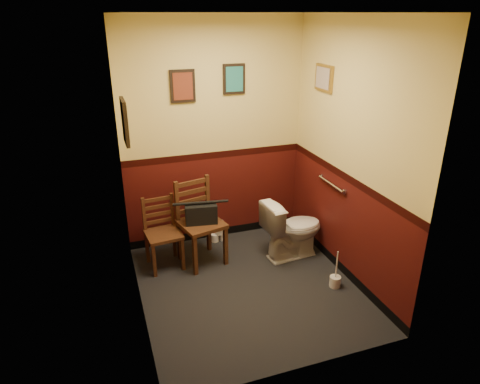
# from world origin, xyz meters

# --- Properties ---
(floor) EXTENTS (2.20, 2.40, 0.00)m
(floor) POSITION_xyz_m (0.00, 0.00, 0.00)
(floor) COLOR black
(floor) RESTS_ON ground
(ceiling) EXTENTS (2.20, 2.40, 0.00)m
(ceiling) POSITION_xyz_m (0.00, 0.00, 2.70)
(ceiling) COLOR silver
(ceiling) RESTS_ON ground
(wall_back) EXTENTS (2.20, 0.00, 2.70)m
(wall_back) POSITION_xyz_m (0.00, 1.20, 1.35)
(wall_back) COLOR #430F0C
(wall_back) RESTS_ON ground
(wall_front) EXTENTS (2.20, 0.00, 2.70)m
(wall_front) POSITION_xyz_m (0.00, -1.20, 1.35)
(wall_front) COLOR #430F0C
(wall_front) RESTS_ON ground
(wall_left) EXTENTS (0.00, 2.40, 2.70)m
(wall_left) POSITION_xyz_m (-1.10, 0.00, 1.35)
(wall_left) COLOR #430F0C
(wall_left) RESTS_ON ground
(wall_right) EXTENTS (0.00, 2.40, 2.70)m
(wall_right) POSITION_xyz_m (1.10, 0.00, 1.35)
(wall_right) COLOR #430F0C
(wall_right) RESTS_ON ground
(grab_bar) EXTENTS (0.05, 0.56, 0.06)m
(grab_bar) POSITION_xyz_m (1.07, 0.25, 0.95)
(grab_bar) COLOR silver
(grab_bar) RESTS_ON wall_right
(framed_print_back_a) EXTENTS (0.28, 0.04, 0.36)m
(framed_print_back_a) POSITION_xyz_m (-0.35, 1.18, 1.95)
(framed_print_back_a) COLOR black
(framed_print_back_a) RESTS_ON wall_back
(framed_print_back_b) EXTENTS (0.26, 0.04, 0.34)m
(framed_print_back_b) POSITION_xyz_m (0.25, 1.18, 2.00)
(framed_print_back_b) COLOR black
(framed_print_back_b) RESTS_ON wall_back
(framed_print_left) EXTENTS (0.04, 0.30, 0.38)m
(framed_print_left) POSITION_xyz_m (-1.08, 0.10, 1.85)
(framed_print_left) COLOR black
(framed_print_left) RESTS_ON wall_left
(framed_print_right) EXTENTS (0.04, 0.34, 0.28)m
(framed_print_right) POSITION_xyz_m (1.08, 0.60, 2.05)
(framed_print_right) COLOR olive
(framed_print_right) RESTS_ON wall_right
(toilet) EXTENTS (0.76, 0.47, 0.71)m
(toilet) POSITION_xyz_m (0.72, 0.44, 0.36)
(toilet) COLOR white
(toilet) RESTS_ON floor
(toilet_brush) EXTENTS (0.12, 0.12, 0.43)m
(toilet_brush) POSITION_xyz_m (0.88, -0.29, 0.07)
(toilet_brush) COLOR silver
(toilet_brush) RESTS_ON floor
(chair_left) EXTENTS (0.42, 0.42, 0.82)m
(chair_left) POSITION_xyz_m (-0.75, 0.74, 0.41)
(chair_left) COLOR #5B321B
(chair_left) RESTS_ON floor
(chair_right) EXTENTS (0.55, 0.55, 0.98)m
(chair_right) POSITION_xyz_m (-0.33, 0.70, 0.49)
(chair_right) COLOR #5B321B
(chair_right) RESTS_ON floor
(handbag) EXTENTS (0.38, 0.23, 0.26)m
(handbag) POSITION_xyz_m (-0.32, 0.66, 0.62)
(handbag) COLOR black
(handbag) RESTS_ON chair_right
(tp_stack) EXTENTS (0.22, 0.13, 0.29)m
(tp_stack) POSITION_xyz_m (0.00, 1.07, 0.12)
(tp_stack) COLOR silver
(tp_stack) RESTS_ON floor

